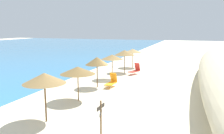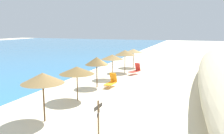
% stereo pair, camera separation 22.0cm
% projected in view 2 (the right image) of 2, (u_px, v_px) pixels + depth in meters
% --- Properties ---
extents(ground_plane, '(160.00, 160.00, 0.00)m').
position_uv_depth(ground_plane, '(120.00, 86.00, 20.34)').
color(ground_plane, beige).
extents(beach_umbrella_0, '(2.29, 2.29, 2.69)m').
position_uv_depth(beach_umbrella_0, '(43.00, 78.00, 12.29)').
color(beach_umbrella_0, brown).
rests_on(beach_umbrella_0, ground_plane).
extents(beach_umbrella_1, '(2.43, 2.43, 2.41)m').
position_uv_depth(beach_umbrella_1, '(77.00, 70.00, 16.00)').
color(beach_umbrella_1, brown).
rests_on(beach_umbrella_1, ground_plane).
extents(beach_umbrella_2, '(1.99, 1.99, 2.62)m').
position_uv_depth(beach_umbrella_2, '(97.00, 61.00, 19.58)').
color(beach_umbrella_2, brown).
rests_on(beach_umbrella_2, ground_plane).
extents(beach_umbrella_3, '(2.15, 2.15, 2.46)m').
position_uv_depth(beach_umbrella_3, '(112.00, 57.00, 22.77)').
color(beach_umbrella_3, brown).
rests_on(beach_umbrella_3, ground_plane).
extents(beach_umbrella_4, '(2.29, 2.29, 2.59)m').
position_uv_depth(beach_umbrella_4, '(125.00, 53.00, 26.12)').
color(beach_umbrella_4, brown).
rests_on(beach_umbrella_4, ground_plane).
extents(beach_umbrella_5, '(2.22, 2.22, 2.40)m').
position_uv_depth(beach_umbrella_5, '(134.00, 51.00, 29.57)').
color(beach_umbrella_5, brown).
rests_on(beach_umbrella_5, ground_plane).
extents(lounge_chair_0, '(1.65, 1.16, 1.22)m').
position_uv_depth(lounge_chair_0, '(135.00, 70.00, 25.44)').
color(lounge_chair_0, red).
rests_on(lounge_chair_0, ground_plane).
extents(lounge_chair_1, '(1.57, 0.73, 1.19)m').
position_uv_depth(lounge_chair_1, '(111.00, 81.00, 19.99)').
color(lounge_chair_1, orange).
rests_on(lounge_chair_1, ground_plane).
extents(wooden_signpost, '(0.84, 0.22, 1.69)m').
position_uv_depth(wooden_signpost, '(98.00, 114.00, 10.90)').
color(wooden_signpost, brown).
rests_on(wooden_signpost, ground_plane).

